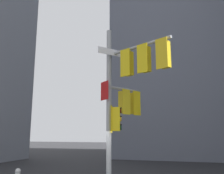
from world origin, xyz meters
TOP-DOWN VIEW (x-y plane):
  - signal_pole_assembly at (0.80, -0.06)m, footprint 3.21×3.15m

SIDE VIEW (x-z plane):
  - signal_pole_assembly at x=0.80m, z-range 0.64..7.66m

